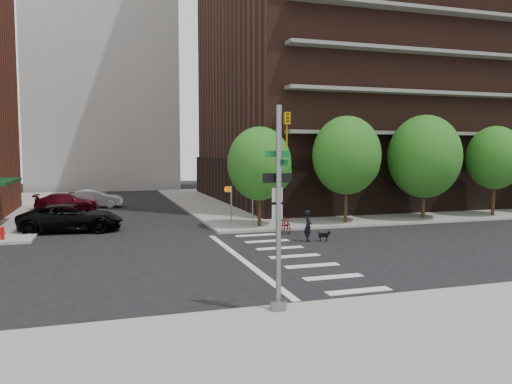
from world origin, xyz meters
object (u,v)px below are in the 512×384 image
at_px(traffic_signal, 279,224).
at_px(parked_car_black, 71,218).
at_px(parked_car_silver, 95,199).
at_px(dog_walker, 308,226).
at_px(parked_car_maroon, 66,202).
at_px(scooter, 286,224).
at_px(fire_hydrant, 2,232).

xyz_separation_m(traffic_signal, parked_car_black, (-6.73, 18.03, -1.87)).
bearing_deg(parked_car_silver, dog_walker, -147.21).
bearing_deg(parked_car_silver, parked_car_black, 179.00).
bearing_deg(parked_car_silver, parked_car_maroon, 131.91).
relative_size(parked_car_silver, dog_walker, 2.76).
xyz_separation_m(parked_car_silver, scooter, (11.06, -17.14, -0.28)).
relative_size(fire_hydrant, parked_car_maroon, 0.15).
relative_size(parked_car_black, scooter, 3.16).
xyz_separation_m(parked_car_black, dog_walker, (12.27, -7.25, 0.02)).
height_order(fire_hydrant, parked_car_maroon, parked_car_maroon).
distance_m(parked_car_black, parked_car_silver, 13.10).
distance_m(traffic_signal, parked_car_maroon, 30.46).
relative_size(traffic_signal, fire_hydrant, 8.20).
height_order(fire_hydrant, dog_walker, dog_walker).
relative_size(traffic_signal, parked_car_silver, 1.28).
bearing_deg(traffic_signal, parked_car_maroon, 104.73).
bearing_deg(parked_car_maroon, parked_car_black, -172.21).
bearing_deg(parked_car_black, parked_car_maroon, 10.54).
relative_size(parked_car_black, parked_car_maroon, 1.22).
height_order(parked_car_maroon, scooter, parked_car_maroon).
height_order(parked_car_silver, scooter, parked_car_silver).
xyz_separation_m(fire_hydrant, dog_walker, (15.57, -4.51, 0.30)).
distance_m(parked_car_black, parked_car_maroon, 11.41).
xyz_separation_m(traffic_signal, scooter, (5.50, 13.94, -2.20)).
relative_size(parked_car_maroon, parked_car_silver, 1.04).
bearing_deg(parked_car_silver, traffic_signal, -165.74).
bearing_deg(parked_car_black, fire_hydrant, 135.16).
bearing_deg(scooter, fire_hydrant, -178.57).
relative_size(parked_car_maroon, dog_walker, 2.88).
distance_m(parked_car_silver, scooter, 20.40).
bearing_deg(parked_car_maroon, fire_hydrant, 173.48).
distance_m(traffic_signal, parked_car_silver, 31.63).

